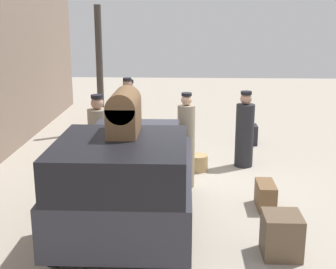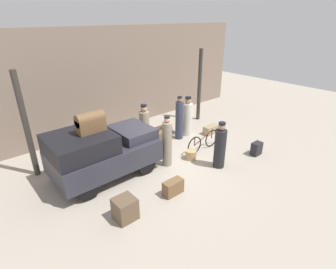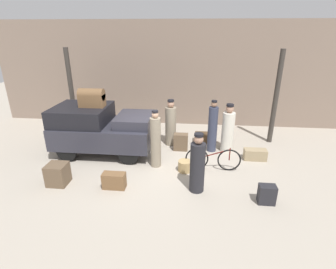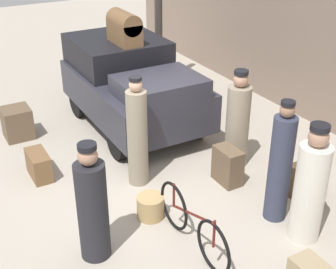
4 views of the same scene
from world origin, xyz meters
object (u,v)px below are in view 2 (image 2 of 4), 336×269
object	(u,v)px
suitcase_black_upright	(125,209)
trunk_large_brown	(160,139)
conductor_in_dark_uniform	(179,119)
porter_lifting_near_truck	(188,118)
truck	(101,151)
wicker_basket	(191,155)
trunk_umber_medium	(173,187)
suitcase_small_leather	(211,130)
bicycle	(203,142)
trunk_on_truck_roof	(90,122)
trunk_wicker_pale	(163,131)
porter_carrying_trunk	(167,143)
suitcase_tan_flat	(256,149)
porter_standing_middle	(145,127)
porter_with_bicycle	(220,147)

from	to	relation	value
suitcase_black_upright	trunk_large_brown	bearing A→B (deg)	38.24
conductor_in_dark_uniform	porter_lifting_near_truck	bearing A→B (deg)	5.01
truck	wicker_basket	size ratio (longest dim) A/B	8.24
trunk_large_brown	trunk_umber_medium	xyz separation A→B (m)	(-1.68, -2.66, -0.08)
conductor_in_dark_uniform	wicker_basket	bearing A→B (deg)	-119.23
suitcase_small_leather	truck	bearing A→B (deg)	178.90
bicycle	trunk_on_truck_roof	distance (m)	4.47
truck	trunk_umber_medium	size ratio (longest dim) A/B	5.33
trunk_large_brown	suitcase_black_upright	world-z (taller)	trunk_large_brown
trunk_large_brown	suitcase_black_upright	size ratio (longest dim) A/B	1.01
wicker_basket	trunk_wicker_pale	size ratio (longest dim) A/B	0.61
porter_lifting_near_truck	trunk_large_brown	size ratio (longest dim) A/B	2.81
porter_carrying_trunk	suitcase_tan_flat	world-z (taller)	porter_carrying_trunk
suitcase_tan_flat	bicycle	bearing A→B (deg)	128.32
porter_standing_middle	suitcase_tan_flat	distance (m)	4.41
conductor_in_dark_uniform	suitcase_tan_flat	xyz separation A→B (m)	(1.22, -3.01, -0.62)
trunk_on_truck_roof	trunk_umber_medium	bearing A→B (deg)	-59.86
truck	bicycle	size ratio (longest dim) A/B	1.97
suitcase_black_upright	porter_with_bicycle	bearing A→B (deg)	1.08
porter_with_bicycle	porter_lifting_near_truck	distance (m)	2.86
porter_lifting_near_truck	bicycle	bearing A→B (deg)	-111.52
wicker_basket	conductor_in_dark_uniform	xyz separation A→B (m)	(0.90, 1.60, 0.69)
porter_standing_middle	trunk_on_truck_roof	world-z (taller)	trunk_on_truck_roof
conductor_in_dark_uniform	trunk_on_truck_roof	bearing A→B (deg)	-173.44
porter_with_bicycle	trunk_wicker_pale	distance (m)	3.41
suitcase_tan_flat	trunk_on_truck_roof	xyz separation A→B (m)	(-5.32, 2.53, 1.72)
bicycle	wicker_basket	xyz separation A→B (m)	(-0.86, -0.18, -0.19)
suitcase_black_upright	porter_carrying_trunk	bearing A→B (deg)	27.33
porter_carrying_trunk	porter_with_bicycle	xyz separation A→B (m)	(1.30, -1.27, -0.10)
bicycle	suitcase_black_upright	world-z (taller)	bicycle
truck	trunk_umber_medium	world-z (taller)	truck
trunk_on_truck_roof	porter_carrying_trunk	bearing A→B (deg)	-20.90
trunk_umber_medium	suitcase_tan_flat	world-z (taller)	suitcase_tan_flat
trunk_large_brown	wicker_basket	bearing A→B (deg)	-82.13
conductor_in_dark_uniform	trunk_umber_medium	world-z (taller)	conductor_in_dark_uniform
trunk_on_truck_roof	conductor_in_dark_uniform	bearing A→B (deg)	6.56
trunk_wicker_pale	wicker_basket	bearing A→B (deg)	-105.17
wicker_basket	porter_standing_middle	size ratio (longest dim) A/B	0.23
truck	porter_with_bicycle	bearing A→B (deg)	-32.57
porter_lifting_near_truck	trunk_large_brown	world-z (taller)	porter_lifting_near_truck
suitcase_tan_flat	trunk_on_truck_roof	distance (m)	6.14
bicycle	wicker_basket	distance (m)	0.90
trunk_umber_medium	trunk_on_truck_roof	bearing A→B (deg)	120.14
bicycle	trunk_umber_medium	xyz separation A→B (m)	(-2.76, -1.31, -0.14)
wicker_basket	trunk_wicker_pale	world-z (taller)	trunk_wicker_pale
bicycle	suitcase_black_upright	size ratio (longest dim) A/B	2.79
bicycle	conductor_in_dark_uniform	size ratio (longest dim) A/B	0.91
suitcase_small_leather	trunk_umber_medium	xyz separation A→B (m)	(-4.22, -2.15, 0.04)
suitcase_black_upright	suitcase_tan_flat	distance (m)	5.66
truck	suitcase_black_upright	distance (m)	2.36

